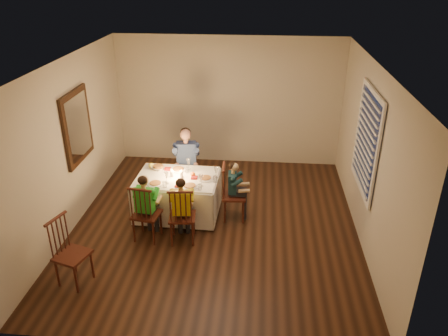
# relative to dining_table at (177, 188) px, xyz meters

# --- Properties ---
(ground) EXTENTS (5.00, 5.00, 0.00)m
(ground) POSITION_rel_dining_table_xyz_m (0.65, -0.27, -0.50)
(ground) COLOR black
(ground) RESTS_ON ground
(wall_left) EXTENTS (0.02, 5.00, 2.60)m
(wall_left) POSITION_rel_dining_table_xyz_m (-1.60, -0.27, 0.80)
(wall_left) COLOR beige
(wall_left) RESTS_ON ground
(wall_right) EXTENTS (0.02, 5.00, 2.60)m
(wall_right) POSITION_rel_dining_table_xyz_m (2.90, -0.27, 0.80)
(wall_right) COLOR beige
(wall_right) RESTS_ON ground
(wall_back) EXTENTS (4.50, 0.02, 2.60)m
(wall_back) POSITION_rel_dining_table_xyz_m (0.65, 2.23, 0.80)
(wall_back) COLOR beige
(wall_back) RESTS_ON ground
(ceiling) EXTENTS (5.00, 5.00, 0.00)m
(ceiling) POSITION_rel_dining_table_xyz_m (0.65, -0.27, 2.10)
(ceiling) COLOR white
(ceiling) RESTS_ON wall_back
(dining_table) EXTENTS (1.37, 1.00, 0.67)m
(dining_table) POSITION_rel_dining_table_xyz_m (0.00, 0.00, 0.00)
(dining_table) COLOR white
(dining_table) RESTS_ON ground
(chair_adult) EXTENTS (0.43, 0.42, 0.95)m
(chair_adult) POSITION_rel_dining_table_xyz_m (0.03, 0.74, -0.50)
(chair_adult) COLOR #3E1B10
(chair_adult) RESTS_ON ground
(chair_near_left) EXTENTS (0.44, 0.43, 0.95)m
(chair_near_left) POSITION_rel_dining_table_xyz_m (-0.33, -0.74, -0.50)
(chair_near_left) COLOR #3E1B10
(chair_near_left) RESTS_ON ground
(chair_near_right) EXTENTS (0.43, 0.41, 0.95)m
(chair_near_right) POSITION_rel_dining_table_xyz_m (0.21, -0.75, -0.50)
(chair_near_right) COLOR #3E1B10
(chair_near_right) RESTS_ON ground
(chair_end) EXTENTS (0.40, 0.41, 0.95)m
(chair_end) POSITION_rel_dining_table_xyz_m (0.94, -0.04, -0.50)
(chair_end) COLOR #3E1B10
(chair_end) RESTS_ON ground
(chair_extra) EXTENTS (0.48, 0.49, 0.97)m
(chair_extra) POSITION_rel_dining_table_xyz_m (-1.03, -1.82, -0.50)
(chair_extra) COLOR #3E1B10
(chair_extra) RESTS_ON ground
(adult) EXTENTS (0.51, 0.47, 1.25)m
(adult) POSITION_rel_dining_table_xyz_m (0.03, 0.74, -0.50)
(adult) COLOR navy
(adult) RESTS_ON ground
(child_green) EXTENTS (0.41, 0.38, 1.08)m
(child_green) POSITION_rel_dining_table_xyz_m (-0.33, -0.74, -0.50)
(child_green) COLOR green
(child_green) RESTS_ON ground
(child_yellow) EXTENTS (0.39, 0.36, 1.07)m
(child_yellow) POSITION_rel_dining_table_xyz_m (0.21, -0.75, -0.50)
(child_yellow) COLOR yellow
(child_yellow) RESTS_ON ground
(child_teal) EXTENTS (0.31, 0.34, 1.01)m
(child_teal) POSITION_rel_dining_table_xyz_m (0.94, -0.04, -0.50)
(child_teal) COLOR #18363C
(child_teal) RESTS_ON ground
(setting_adult) EXTENTS (0.27, 0.27, 0.02)m
(setting_adult) POSITION_rel_dining_table_xyz_m (-0.02, 0.25, 0.21)
(setting_adult) COLOR white
(setting_adult) RESTS_ON dining_table
(setting_green) EXTENTS (0.27, 0.27, 0.02)m
(setting_green) POSITION_rel_dining_table_xyz_m (-0.29, -0.29, 0.21)
(setting_green) COLOR white
(setting_green) RESTS_ON dining_table
(setting_yellow) EXTENTS (0.27, 0.27, 0.02)m
(setting_yellow) POSITION_rel_dining_table_xyz_m (0.27, -0.32, 0.21)
(setting_yellow) COLOR white
(setting_yellow) RESTS_ON dining_table
(setting_teal) EXTENTS (0.27, 0.27, 0.02)m
(setting_teal) POSITION_rel_dining_table_xyz_m (0.47, -0.03, 0.21)
(setting_teal) COLOR white
(setting_teal) RESTS_ON dining_table
(candle_left) EXTENTS (0.06, 0.06, 0.10)m
(candle_left) POSITION_rel_dining_table_xyz_m (-0.08, 0.00, 0.25)
(candle_left) COLOR white
(candle_left) RESTS_ON dining_table
(candle_right) EXTENTS (0.06, 0.06, 0.10)m
(candle_right) POSITION_rel_dining_table_xyz_m (0.08, -0.00, 0.25)
(candle_right) COLOR white
(candle_right) RESTS_ON dining_table
(squash) EXTENTS (0.09, 0.09, 0.09)m
(squash) POSITION_rel_dining_table_xyz_m (-0.49, 0.29, 0.25)
(squash) COLOR yellow
(squash) RESTS_ON dining_table
(orange_fruit) EXTENTS (0.08, 0.08, 0.08)m
(orange_fruit) POSITION_rel_dining_table_xyz_m (0.26, 0.04, 0.24)
(orange_fruit) COLOR orange
(orange_fruit) RESTS_ON dining_table
(serving_bowl) EXTENTS (0.28, 0.28, 0.05)m
(serving_bowl) POSITION_rel_dining_table_xyz_m (-0.36, 0.25, 0.23)
(serving_bowl) COLOR white
(serving_bowl) RESTS_ON dining_table
(wall_mirror) EXTENTS (0.06, 0.95, 1.15)m
(wall_mirror) POSITION_rel_dining_table_xyz_m (-1.56, 0.03, 1.00)
(wall_mirror) COLOR black
(wall_mirror) RESTS_ON wall_left
(window_blinds) EXTENTS (0.07, 1.34, 1.54)m
(window_blinds) POSITION_rel_dining_table_xyz_m (2.86, -0.17, 1.00)
(window_blinds) COLOR #0C1733
(window_blinds) RESTS_ON wall_right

